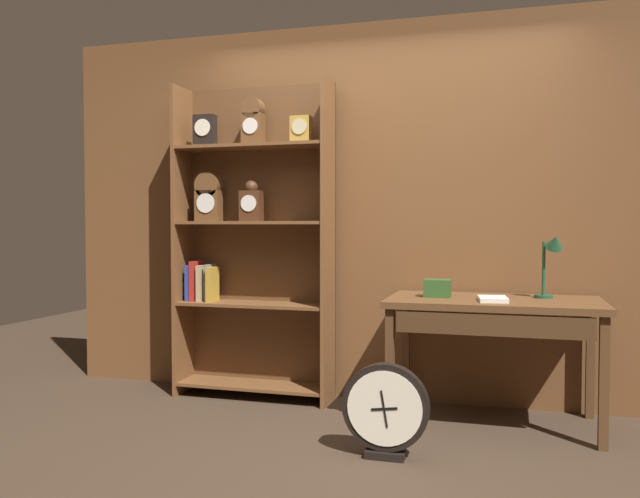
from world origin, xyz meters
TOP-DOWN VIEW (x-y plane):
  - ground_plane at (0.00, 0.00)m, footprint 10.00×10.00m
  - back_wood_panel at (0.00, 1.37)m, footprint 4.80×0.05m
  - bookshelf at (-0.93, 1.15)m, footprint 1.11×0.30m
  - workbench at (0.74, 0.93)m, footprint 1.26×0.70m
  - desk_lamp at (1.07, 1.05)m, footprint 0.18×0.18m
  - toolbox_small at (0.40, 0.96)m, footprint 0.16×0.12m
  - open_repair_manual at (0.74, 0.83)m, footprint 0.18×0.24m
  - round_clock_large at (0.22, 0.21)m, footprint 0.45×0.11m

SIDE VIEW (x-z plane):
  - ground_plane at x=0.00m, z-range 0.00..0.00m
  - round_clock_large at x=0.22m, z-range 0.00..0.50m
  - workbench at x=0.74m, z-range 0.29..1.06m
  - open_repair_manual at x=0.74m, z-range 0.76..0.79m
  - toolbox_small at x=0.40m, z-range 0.76..0.87m
  - desk_lamp at x=1.07m, z-range 0.82..1.23m
  - bookshelf at x=-0.93m, z-range 0.05..2.23m
  - back_wood_panel at x=0.00m, z-range 0.00..2.60m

